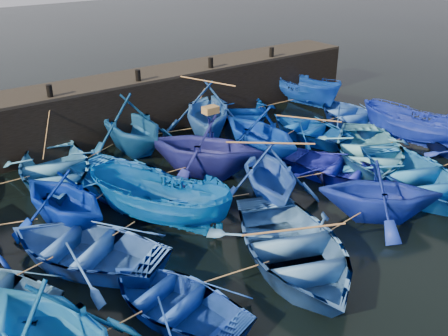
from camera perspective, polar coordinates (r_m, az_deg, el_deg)
ground at (r=16.76m, az=6.63°, el=-5.91°), size 120.00×120.00×0.00m
quay_wall at (r=24.20m, az=-10.53°, el=7.09°), size 26.00×2.50×2.50m
quay_top at (r=23.84m, az=-10.78°, el=10.08°), size 26.00×2.50×0.12m
bollard_1 at (r=21.52m, az=-19.32°, el=8.33°), size 0.24×0.24×0.50m
bollard_2 at (r=22.98m, az=-9.80°, el=10.40°), size 0.24×0.24×0.50m
bollard_3 at (r=25.00m, az=-1.52°, el=11.94°), size 0.24×0.24×0.50m
bollard_4 at (r=27.45m, az=5.46°, el=13.05°), size 0.24×0.24×0.50m
boat_1 at (r=19.84m, az=-18.89°, el=-0.14°), size 5.38×6.44×1.15m
boat_2 at (r=21.69m, az=-10.63°, el=4.98°), size 4.30×4.94×2.53m
boat_3 at (r=23.11m, az=-1.88°, el=6.74°), size 6.35×6.46×2.58m
boat_4 at (r=25.20m, az=2.43°, el=6.43°), size 5.61×5.88×0.99m
boat_5 at (r=27.72m, az=9.28°, el=8.74°), size 1.98×4.72×1.79m
boat_7 at (r=16.66m, az=-17.87°, el=-3.19°), size 4.25×4.64×2.06m
boat_8 at (r=18.09m, az=-10.49°, el=-1.68°), size 5.03×6.14×1.11m
boat_9 at (r=19.20m, az=-2.24°, el=2.60°), size 6.03×6.18×2.47m
boat_10 at (r=20.79m, az=4.16°, el=4.18°), size 3.93×4.53×2.34m
boat_11 at (r=23.43m, az=9.55°, el=4.49°), size 3.26×4.46×0.91m
boat_12 at (r=25.55m, az=14.18°, el=5.93°), size 4.75×5.60×0.99m
boat_14 at (r=14.95m, az=-15.69°, el=-8.67°), size 5.69×6.12×1.03m
boat_15 at (r=15.89m, az=-7.41°, el=-3.89°), size 4.20×5.08×1.88m
boat_16 at (r=17.38m, az=5.18°, el=-0.55°), size 5.09×5.32×2.18m
boat_17 at (r=19.59m, az=13.08°, el=-0.08°), size 4.32×5.15×0.92m
boat_18 at (r=21.18m, az=16.24°, el=1.92°), size 6.91×6.95×1.19m
boat_19 at (r=23.52m, az=20.82°, el=4.39°), size 3.18×4.97×1.80m
boat_20 at (r=11.40m, az=-19.09°, el=-17.41°), size 4.66×5.12×2.31m
boat_21 at (r=12.78m, az=-5.67°, el=-14.80°), size 4.05×4.80×0.85m
boat_22 at (r=14.33m, az=7.92°, el=-9.09°), size 5.96×6.90×1.20m
boat_23 at (r=16.98m, az=17.42°, el=-2.55°), size 5.20×5.17×2.07m
boat_24 at (r=19.51m, az=21.13°, el=-0.91°), size 5.84×6.72×1.16m
wooden_crate at (r=18.88m, az=-1.56°, el=6.66°), size 0.57×0.41×0.27m
mooring_ropes at (r=19.92m, az=-2.80°, el=2.31°), size 18.70×11.58×2.10m
loose_oars at (r=19.06m, az=5.01°, el=4.00°), size 9.75×11.85×1.73m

